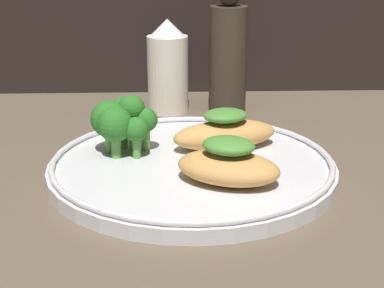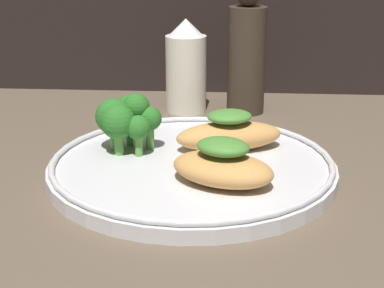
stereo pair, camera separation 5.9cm
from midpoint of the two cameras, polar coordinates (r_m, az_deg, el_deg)
ground_plane at (r=60.31cm, az=-2.80°, el=-3.54°), size 180.00×180.00×1.00cm
plate at (r=59.74cm, az=-2.82°, el=-2.23°), size 29.15×29.15×2.00cm
grilled_meat_front at (r=54.27cm, az=0.45°, el=-2.05°), size 11.35×9.35×4.38cm
grilled_meat_middle at (r=62.96cm, az=0.54°, el=1.10°), size 12.31×7.52×4.37cm
broccoli_bunch at (r=61.83cm, az=-9.59°, el=2.26°), size 7.01×6.13×6.06cm
sauce_bottle at (r=80.70cm, az=-4.47°, el=7.33°), size 5.56×5.56×12.72cm
pepper_grinder at (r=80.40cm, az=1.41°, el=8.70°), size 5.11×5.11×17.64cm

